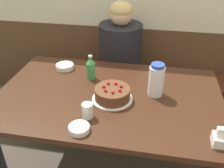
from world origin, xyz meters
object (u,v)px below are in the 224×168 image
object	(u,v)px
glass_water_tall	(88,111)
bowl_rice_small	(79,128)
bench_seat	(124,92)
birthday_cake	(112,94)
napkin_holder	(224,139)
water_pitcher	(156,80)
soju_bottle	(91,68)
bowl_soup_white	(65,67)
person_teal_shirt	(120,65)

from	to	relation	value
glass_water_tall	bowl_rice_small	bearing A→B (deg)	-96.31
bench_seat	glass_water_tall	xyz separation A→B (m)	(-0.07, -1.09, 0.56)
birthday_cake	napkin_holder	xyz separation A→B (m)	(0.62, -0.30, -0.00)
napkin_holder	water_pitcher	bearing A→B (deg)	131.44
water_pitcher	soju_bottle	bearing A→B (deg)	164.86
glass_water_tall	bowl_soup_white	bearing A→B (deg)	121.52
birthday_cake	bowl_soup_white	xyz separation A→B (m)	(-0.44, 0.34, -0.02)
bowl_rice_small	soju_bottle	bearing A→B (deg)	98.09
glass_water_tall	soju_bottle	bearing A→B (deg)	102.09
water_pitcher	napkin_holder	size ratio (longest dim) A/B	2.03
napkin_holder	glass_water_tall	size ratio (longest dim) A/B	1.21
glass_water_tall	bench_seat	bearing A→B (deg)	86.23
birthday_cake	soju_bottle	bearing A→B (deg)	130.75
napkin_holder	bowl_rice_small	size ratio (longest dim) A/B	0.96
napkin_holder	person_teal_shirt	distance (m)	1.30
soju_bottle	person_teal_shirt	xyz separation A→B (m)	(0.13, 0.55, -0.24)
person_teal_shirt	water_pitcher	bearing A→B (deg)	26.54
water_pitcher	glass_water_tall	world-z (taller)	water_pitcher
bowl_soup_white	person_teal_shirt	bearing A→B (deg)	49.73
napkin_holder	glass_water_tall	bearing A→B (deg)	172.92
birthday_cake	bowl_rice_small	world-z (taller)	birthday_cake
soju_bottle	bowl_rice_small	size ratio (longest dim) A/B	1.62
soju_bottle	bowl_soup_white	distance (m)	0.28
bench_seat	napkin_holder	size ratio (longest dim) A/B	18.76
bench_seat	soju_bottle	bearing A→B (deg)	-104.32
bench_seat	birthday_cake	xyz separation A→B (m)	(0.04, -0.88, 0.56)
soju_bottle	bowl_soup_white	size ratio (longest dim) A/B	1.34
napkin_holder	glass_water_tall	world-z (taller)	napkin_holder
soju_bottle	glass_water_tall	bearing A→B (deg)	-77.91
water_pitcher	bowl_rice_small	xyz separation A→B (m)	(-0.39, -0.44, -0.09)
glass_water_tall	napkin_holder	bearing A→B (deg)	-7.08
soju_bottle	bowl_soup_white	xyz separation A→B (m)	(-0.24, 0.11, -0.07)
bench_seat	bowl_rice_small	xyz separation A→B (m)	(-0.09, -1.21, 0.53)
napkin_holder	bowl_soup_white	size ratio (longest dim) A/B	0.80
water_pitcher	soju_bottle	xyz separation A→B (m)	(-0.47, 0.13, -0.02)
bowl_soup_white	soju_bottle	bearing A→B (deg)	-24.56
birthday_cake	water_pitcher	bearing A→B (deg)	21.74
birthday_cake	person_teal_shirt	world-z (taller)	person_teal_shirt
bench_seat	bowl_soup_white	size ratio (longest dim) A/B	14.99
glass_water_tall	person_teal_shirt	distance (m)	1.01
glass_water_tall	water_pitcher	bearing A→B (deg)	39.78
bowl_soup_white	bowl_rice_small	distance (m)	0.75
birthday_cake	glass_water_tall	size ratio (longest dim) A/B	2.89
soju_bottle	person_teal_shirt	bearing A→B (deg)	76.76
bench_seat	birthday_cake	distance (m)	1.04
water_pitcher	bowl_soup_white	size ratio (longest dim) A/B	1.62
water_pitcher	person_teal_shirt	xyz separation A→B (m)	(-0.34, 0.68, -0.26)
glass_water_tall	birthday_cake	bearing A→B (deg)	62.43
bench_seat	glass_water_tall	bearing A→B (deg)	-93.77
bench_seat	bowl_rice_small	bearing A→B (deg)	-94.04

